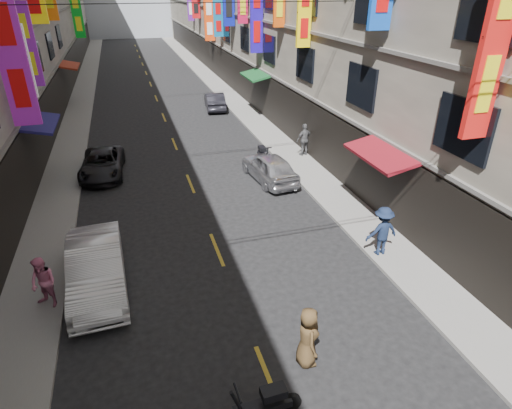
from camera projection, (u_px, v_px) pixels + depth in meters
sidewalk_left at (80, 103)px, 34.33m from camera, size 2.00×90.00×0.12m
sidewalk_right at (226, 93)px, 37.42m from camera, size 2.00×90.00×0.12m
street_awnings at (153, 114)px, 20.60m from camera, size 13.99×35.20×0.41m
lane_markings at (160, 107)px, 33.35m from camera, size 0.12×80.20×0.01m
scooter_crossing at (264, 405)px, 9.27m from camera, size 1.80×0.50×1.14m
scooter_far_right at (263, 155)px, 22.76m from camera, size 0.50×1.80×1.14m
car_left_mid at (96, 268)px, 13.20m from camera, size 1.79×4.67×1.52m
car_left_far at (102, 164)px, 21.29m from camera, size 2.27×4.40×1.19m
car_right_mid at (269, 167)px, 20.66m from camera, size 2.07×4.18×1.37m
car_right_far at (215, 101)px, 32.51m from camera, size 1.75×3.98×1.27m
pedestrian_lfar at (44, 283)px, 12.27m from camera, size 0.95×0.91×1.62m
pedestrian_rnear at (382, 231)px, 14.68m from camera, size 1.16×0.60×1.79m
pedestrian_rfar at (305, 140)px, 23.30m from camera, size 1.14×0.79×1.77m
pedestrian_crossing at (308, 337)px, 10.50m from camera, size 0.64×0.88×1.69m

